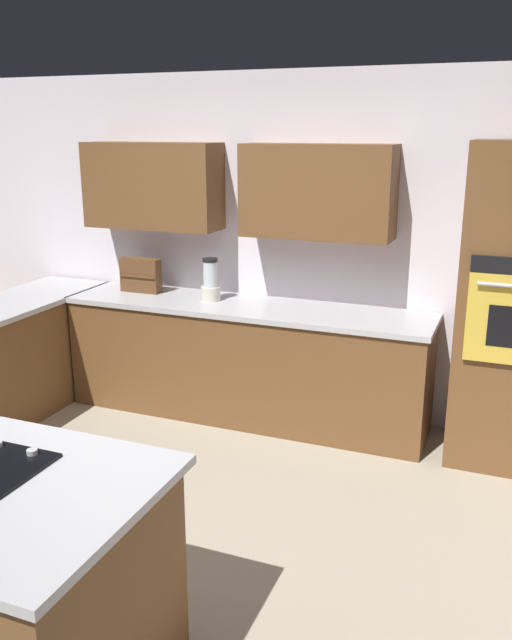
{
  "coord_description": "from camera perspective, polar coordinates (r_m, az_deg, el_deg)",
  "views": [
    {
      "loc": [
        -1.78,
        2.79,
        2.19
      ],
      "look_at": [
        -0.3,
        -0.94,
        1.03
      ],
      "focal_mm": 37.53,
      "sensor_mm": 36.0,
      "label": 1
    }
  ],
  "objects": [
    {
      "name": "spice_rack",
      "position": [
        5.51,
        -9.81,
        3.78
      ],
      "size": [
        0.34,
        0.11,
        0.28
      ],
      "color": "brown",
      "rests_on": "countertop_back"
    },
    {
      "name": "wall_back",
      "position": [
        5.23,
        0.76,
        7.5
      ],
      "size": [
        6.0,
        0.44,
        2.6
      ],
      "color": "silver",
      "rests_on": "ground"
    },
    {
      "name": "ground_plane",
      "position": [
        3.97,
        -9.54,
        -17.67
      ],
      "size": [
        14.0,
        14.0,
        0.0
      ],
      "primitive_type": "plane",
      "color": "#9E937F"
    },
    {
      "name": "blender",
      "position": [
        5.16,
        -3.9,
        3.21
      ],
      "size": [
        0.15,
        0.15,
        0.33
      ],
      "color": "beige",
      "rests_on": "countertop_back"
    },
    {
      "name": "countertop_back",
      "position": [
        5.06,
        -0.95,
        1.07
      ],
      "size": [
        2.84,
        0.64,
        0.04
      ],
      "primitive_type": "cube",
      "color": "#B2B2B7",
      "rests_on": "lower_cabinets_back"
    },
    {
      "name": "lower_cabinets_back",
      "position": [
        5.19,
        -0.92,
        -3.73
      ],
      "size": [
        2.8,
        0.6,
        0.86
      ],
      "primitive_type": "cube",
      "color": "brown",
      "rests_on": "ground"
    }
  ]
}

